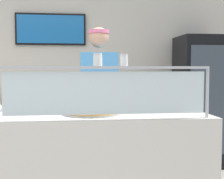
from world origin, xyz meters
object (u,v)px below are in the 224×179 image
object	(u,v)px
parmesan_shaker	(98,60)
pepper_flake_shaker	(124,61)
worker_figure	(99,100)
pizza_tray	(91,112)
drink_fridge	(201,101)
pizza_server	(88,110)

from	to	relation	value
parmesan_shaker	pepper_flake_shaker	world-z (taller)	parmesan_shaker
pepper_flake_shaker	worker_figure	size ratio (longest dim) A/B	0.05
pizza_tray	pepper_flake_shaker	world-z (taller)	pepper_flake_shaker
worker_figure	drink_fridge	distance (m)	1.75
pizza_server	pepper_flake_shaker	bearing A→B (deg)	-34.33
parmesan_shaker	drink_fridge	world-z (taller)	drink_fridge
parmesan_shaker	worker_figure	xyz separation A→B (m)	(0.08, 0.91, -0.39)
pizza_server	worker_figure	world-z (taller)	worker_figure
pizza_tray	parmesan_shaker	distance (m)	0.52
pizza_tray	drink_fridge	world-z (taller)	drink_fridge
pizza_tray	worker_figure	bearing A→B (deg)	78.95
parmesan_shaker	drink_fridge	xyz separation A→B (m)	(1.57, 1.83, -0.50)
pizza_tray	worker_figure	world-z (taller)	worker_figure
pizza_tray	pizza_server	bearing A→B (deg)	-142.44
pizza_server	drink_fridge	bearing A→B (deg)	56.99
pepper_flake_shaker	parmesan_shaker	bearing A→B (deg)	180.00
drink_fridge	pepper_flake_shaker	bearing A→B (deg)	-126.94
parmesan_shaker	pizza_server	bearing A→B (deg)	101.86
pepper_flake_shaker	pizza_tray	bearing A→B (deg)	127.18
drink_fridge	pizza_tray	bearing A→B (deg)	-136.50
pizza_server	parmesan_shaker	world-z (taller)	parmesan_shaker
pepper_flake_shaker	drink_fridge	distance (m)	2.34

